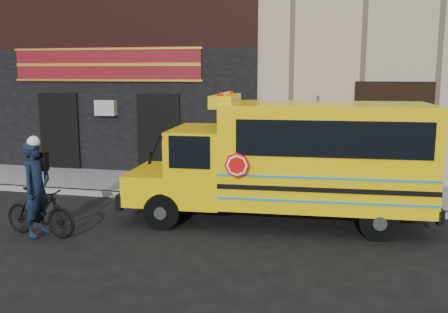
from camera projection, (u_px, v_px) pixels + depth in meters
name	position (u px, v px, depth m)	size (l,w,h in m)	color
ground	(211.00, 236.00, 10.53)	(120.00, 120.00, 0.00)	black
curb	(237.00, 202.00, 13.01)	(40.00, 0.20, 0.15)	gray
sidewalk	(248.00, 189.00, 14.45)	(40.00, 3.00, 0.15)	gray
building	(279.00, 2.00, 19.52)	(20.00, 10.70, 12.00)	gray
school_bus	(294.00, 158.00, 11.25)	(7.04, 2.73, 2.92)	black
sign_pole	(316.00, 148.00, 12.13)	(0.12, 0.24, 2.87)	#3E4641
bicycle	(40.00, 212.00, 10.48)	(0.49, 1.73, 1.04)	black
cyclist	(37.00, 191.00, 10.36)	(0.72, 0.47, 1.98)	black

